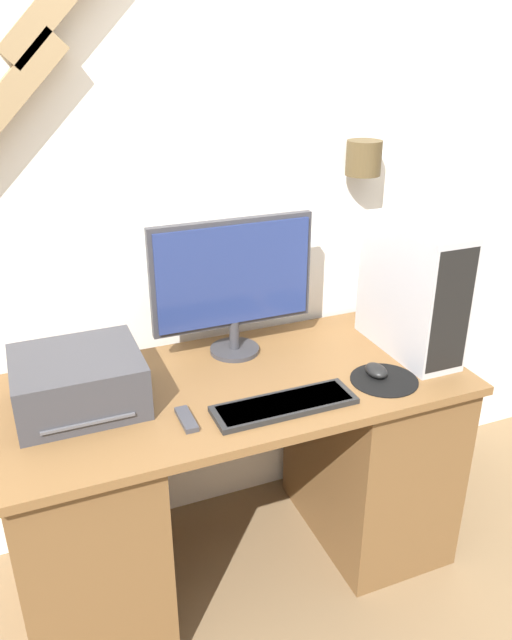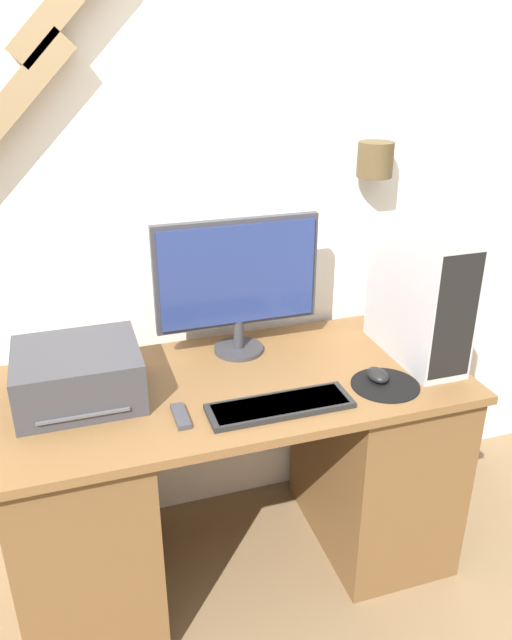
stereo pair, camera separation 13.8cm
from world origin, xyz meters
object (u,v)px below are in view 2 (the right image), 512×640
(printer, at_px, (78,375))
(keyboard, at_px, (280,406))
(mouse, at_px, (378,375))
(computer_tower, at_px, (419,294))
(monitor, at_px, (238,279))
(remote_control, at_px, (181,416))

(printer, bearing_deg, keyboard, -23.55)
(mouse, relative_size, computer_tower, 0.20)
(mouse, xyz_separation_m, printer, (-0.94, 0.19, 0.06))
(computer_tower, bearing_deg, keyboard, -161.67)
(keyboard, distance_m, mouse, 0.37)
(mouse, height_order, computer_tower, computer_tower)
(monitor, distance_m, printer, 0.62)
(printer, height_order, remote_control, printer)
(monitor, relative_size, mouse, 6.21)
(mouse, height_order, printer, printer)
(computer_tower, bearing_deg, monitor, 159.58)
(keyboard, xyz_separation_m, printer, (-0.58, 0.25, 0.07))
(keyboard, height_order, remote_control, keyboard)
(monitor, height_order, mouse, monitor)
(keyboard, distance_m, computer_tower, 0.64)
(keyboard, bearing_deg, remote_control, 172.43)
(keyboard, relative_size, mouse, 4.82)
(monitor, height_order, printer, monitor)
(printer, distance_m, remote_control, 0.36)
(keyboard, height_order, computer_tower, computer_tower)
(mouse, relative_size, remote_control, 0.72)
(printer, bearing_deg, monitor, 15.59)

